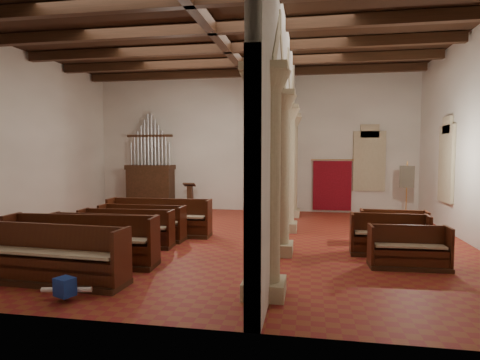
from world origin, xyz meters
name	(u,v)px	position (x,y,z in m)	size (l,w,h in m)	color
floor	(221,239)	(0.00, 0.00, 0.00)	(14.00, 14.00, 0.00)	maroon
ceiling	(221,33)	(0.00, 0.00, 6.00)	(14.00, 14.00, 0.00)	black
wall_back	(251,142)	(0.00, 6.00, 3.00)	(14.00, 0.02, 6.00)	white
wall_front	(130,123)	(0.00, -6.00, 3.00)	(14.00, 0.02, 6.00)	white
wall_left	(9,139)	(-7.00, 0.00, 3.00)	(0.02, 12.00, 6.00)	white
ceiling_beams	(221,39)	(0.00, 0.00, 5.82)	(13.80, 11.80, 0.30)	#3F2114
arcade	(283,117)	(1.80, 0.00, 3.56)	(0.90, 11.90, 6.00)	#BDB18C
window_right_b	(448,164)	(6.98, 2.50, 2.20)	(0.03, 1.00, 2.20)	#377D59
window_back	(369,161)	(5.00, 5.98, 2.20)	(1.00, 0.03, 2.20)	#377D59
pipe_organ	(151,179)	(-4.50, 5.50, 1.37)	(2.10, 0.85, 4.40)	#3F2114
lectern	(190,199)	(-2.65, 5.43, 0.52)	(0.52, 0.53, 1.25)	#382012
dossal_curtain	(332,185)	(3.50, 5.92, 1.17)	(1.80, 0.07, 2.17)	maroon
processional_banner	(406,201)	(6.05, 3.87, 0.78)	(0.50, 0.63, 2.25)	#3F2114
hymnal_box_a	(65,287)	(-1.56, -5.36, 0.26)	(0.32, 0.26, 0.32)	navy
hymnal_box_b	(141,245)	(-1.54, -2.27, 0.27)	(0.33, 0.27, 0.33)	navy
hymnal_box_c	(193,228)	(-0.90, 0.14, 0.27)	(0.33, 0.27, 0.33)	#163A98
tube_heater_a	(67,290)	(-1.62, -5.23, 0.16)	(0.09, 0.09, 0.88)	white
tube_heater_b	(97,256)	(-2.29, -3.01, 0.16)	(0.09, 0.09, 0.89)	white
nave_pew_0	(44,264)	(-2.58, -4.50, 0.38)	(3.50, 0.97, 1.14)	#3F2114
nave_pew_1	(81,249)	(-2.54, -3.25, 0.37)	(3.55, 0.94, 1.14)	#3F2114
nave_pew_2	(101,243)	(-2.48, -2.52, 0.35)	(2.78, 0.76, 1.05)	#3F2114
nave_pew_3	(126,234)	(-2.34, -1.39, 0.33)	(2.61, 0.79, 1.01)	#3F2114
nave_pew_4	(142,228)	(-2.27, -0.54, 0.34)	(2.57, 0.74, 1.02)	#3F2114
nave_pew_5	(159,223)	(-1.99, 0.14, 0.37)	(3.22, 0.84, 1.14)	#3F2114
nave_pew_6	(154,219)	(-2.65, 1.31, 0.31)	(2.66, 0.76, 0.95)	#3F2114
aisle_pew_0	(409,254)	(4.77, -2.22, 0.32)	(1.73, 0.69, 0.95)	#3F2114
aisle_pew_1	(389,241)	(4.55, -1.11, 0.35)	(1.90, 0.75, 1.03)	#3F2114
aisle_pew_2	(393,233)	(4.89, 0.13, 0.32)	(1.81, 0.71, 0.96)	#3F2114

